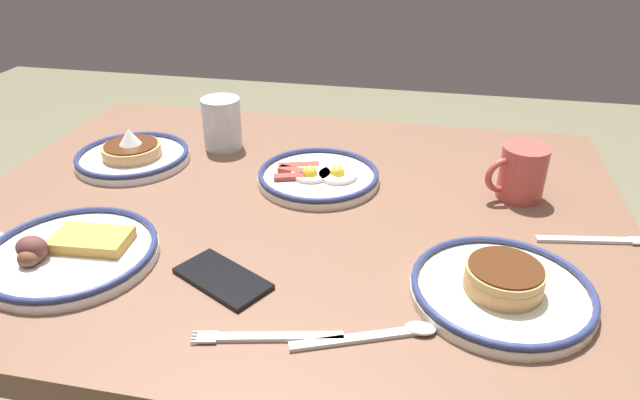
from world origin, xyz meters
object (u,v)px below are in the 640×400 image
fork_near (267,337)px  cell_phone (223,278)px  plate_near_main (318,176)px  tea_spoon (384,334)px  drinking_glass (222,126)px  plate_center_pancakes (132,154)px  plate_far_companion (502,288)px  fork_far (594,240)px  coffee_mug (521,172)px  plate_far_side (71,252)px

fork_near → cell_phone: bearing=-47.0°
fork_near → plate_near_main: bearing=-86.7°
fork_near → tea_spoon: (-0.15, -0.03, 0.00)m
cell_phone → tea_spoon: 0.25m
drinking_glass → fork_near: bearing=114.9°
plate_center_pancakes → drinking_glass: bearing=-144.6°
plate_center_pancakes → tea_spoon: bearing=143.3°
plate_far_companion → fork_far: plate_far_companion is taller
coffee_mug → plate_far_side: bearing=26.9°
coffee_mug → fork_near: (0.35, 0.46, -0.05)m
plate_far_side → fork_near: (-0.34, 0.11, -0.01)m
drinking_glass → fork_far: bearing=161.1°
coffee_mug → drinking_glass: 0.63m
plate_far_companion → plate_far_side: (0.64, 0.04, -0.00)m
plate_center_pancakes → tea_spoon: plate_center_pancakes is taller
cell_phone → tea_spoon: size_ratio=0.79×
plate_near_main → cell_phone: (0.07, 0.34, -0.01)m
plate_center_pancakes → coffee_mug: (-0.77, -0.00, 0.03)m
plate_far_side → cell_phone: plate_far_side is taller
plate_center_pancakes → coffee_mug: bearing=-179.9°
plate_near_main → plate_center_pancakes: 0.40m
cell_phone → fork_far: bearing=-129.2°
plate_near_main → plate_center_pancakes: bearing=-1.8°
plate_far_side → plate_center_pancakes: bearing=-76.9°
tea_spoon → plate_far_companion: bearing=-143.3°
plate_center_pancakes → fork_near: 0.63m
drinking_glass → fork_near: 0.63m
plate_near_main → tea_spoon: plate_near_main is taller
drinking_glass → plate_center_pancakes: bearing=35.4°
plate_center_pancakes → plate_far_companion: 0.79m
plate_near_main → plate_center_pancakes: size_ratio=1.02×
plate_center_pancakes → plate_far_companion: bearing=156.6°
plate_center_pancakes → plate_far_side: size_ratio=0.89×
drinking_glass → plate_far_side: bearing=80.5°
coffee_mug → cell_phone: (0.45, 0.36, -0.05)m
cell_phone → tea_spoon: (-0.24, 0.07, 0.00)m
plate_far_companion → cell_phone: size_ratio=1.77×
fork_far → tea_spoon: 0.43m
plate_center_pancakes → drinking_glass: (-0.16, -0.11, 0.03)m
drinking_glass → cell_phone: bearing=109.8°
drinking_glass → cell_phone: drinking_glass is taller
plate_far_companion → cell_phone: plate_far_companion is taller
plate_center_pancakes → fork_far: size_ratio=1.28×
plate_near_main → plate_far_side: (0.32, 0.34, 0.00)m
fork_far → tea_spoon: bearing=43.3°
plate_near_main → tea_spoon: (-0.17, 0.41, -0.01)m
plate_center_pancakes → fork_near: size_ratio=1.21×
fork_near → fork_far: same height
plate_near_main → tea_spoon: 0.45m
fork_near → plate_far_companion: bearing=-153.7°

